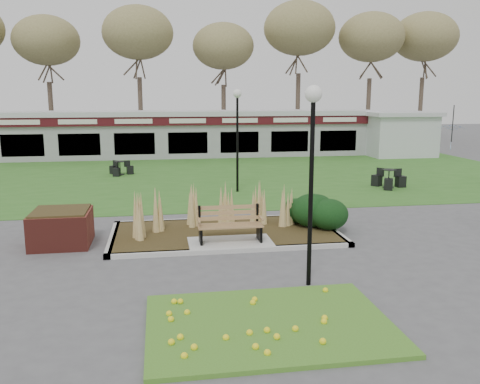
{
  "coord_description": "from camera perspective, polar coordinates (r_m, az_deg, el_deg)",
  "views": [
    {
      "loc": [
        -1.8,
        -12.6,
        3.95
      ],
      "look_at": [
        0.56,
        2.0,
        1.09
      ],
      "focal_mm": 38.0,
      "sensor_mm": 36.0,
      "label": 1
    }
  ],
  "objects": [
    {
      "name": "bistro_set_d",
      "position": [
        22.52,
        16.34,
        1.14
      ],
      "size": [
        1.33,
        1.47,
        0.78
      ],
      "color": "black",
      "rests_on": "ground"
    },
    {
      "name": "planting_bed",
      "position": [
        14.73,
        3.16,
        -3.15
      ],
      "size": [
        6.75,
        3.4,
        1.27
      ],
      "color": "#362A15",
      "rests_on": "ground"
    },
    {
      "name": "ground",
      "position": [
        13.33,
        -1.01,
        -6.29
      ],
      "size": [
        100.0,
        100.0,
        0.0
      ],
      "primitive_type": "plane",
      "color": "#515154",
      "rests_on": "ground"
    },
    {
      "name": "lamp_post_near_left",
      "position": [
        10.27,
        8.11,
        5.56
      ],
      "size": [
        0.34,
        0.34,
        4.12
      ],
      "color": "black",
      "rests_on": "ground"
    },
    {
      "name": "brick_planter",
      "position": [
        14.28,
        -19.42,
        -3.77
      ],
      "size": [
        1.5,
        1.5,
        0.95
      ],
      "color": "maroon",
      "rests_on": "ground"
    },
    {
      "name": "patio_umbrella",
      "position": [
        33.32,
        22.67,
        5.71
      ],
      "size": [
        1.95,
        1.98,
        2.2
      ],
      "color": "black",
      "rests_on": "ground"
    },
    {
      "name": "service_hut",
      "position": [
        34.3,
        17.45,
        6.28
      ],
      "size": [
        4.4,
        3.4,
        2.83
      ],
      "color": "silver",
      "rests_on": "ground"
    },
    {
      "name": "food_pavilion",
      "position": [
        32.71,
        -6.03,
        6.56
      ],
      "size": [
        24.6,
        3.4,
        2.9
      ],
      "color": "gray",
      "rests_on": "ground"
    },
    {
      "name": "car_silver",
      "position": [
        41.02,
        -23.7,
        5.65
      ],
      "size": [
        4.75,
        1.98,
        1.61
      ],
      "primitive_type": "imported",
      "rotation": [
        0.0,
        0.0,
        1.55
      ],
      "color": "#B1B1B6",
      "rests_on": "ground"
    },
    {
      "name": "lamp_post_mid_right",
      "position": [
        20.43,
        -0.3,
        8.34
      ],
      "size": [
        0.34,
        0.34,
        4.14
      ],
      "color": "black",
      "rests_on": "ground"
    },
    {
      "name": "bistro_set_b",
      "position": [
        25.76,
        -13.31,
        2.39
      ],
      "size": [
        1.21,
        1.22,
        0.67
      ],
      "color": "black",
      "rests_on": "ground"
    },
    {
      "name": "flower_bed",
      "position": [
        9.07,
        3.27,
        -14.39
      ],
      "size": [
        4.2,
        3.0,
        0.16
      ],
      "color": "#477621",
      "rests_on": "ground"
    },
    {
      "name": "lawn",
      "position": [
        24.98,
        -4.93,
        1.85
      ],
      "size": [
        34.0,
        16.0,
        0.02
      ],
      "primitive_type": "cube",
      "color": "#306821",
      "rests_on": "ground"
    },
    {
      "name": "park_bench",
      "position": [
        13.4,
        -1.17,
        -3.57
      ],
      "size": [
        1.7,
        0.66,
        0.93
      ],
      "color": "#926641",
      "rests_on": "ground"
    },
    {
      "name": "tree_backdrop",
      "position": [
        40.88,
        -6.9,
        17.08
      ],
      "size": [
        47.24,
        5.24,
        10.36
      ],
      "color": "#47382B",
      "rests_on": "ground"
    }
  ]
}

